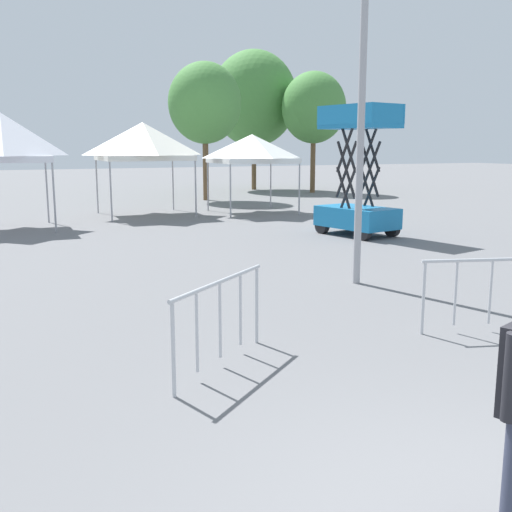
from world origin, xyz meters
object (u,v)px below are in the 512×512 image
Objects in this scene: tree_behind_tents_center at (314,108)px; scissor_lift at (357,196)px; canopy_tent_center at (252,149)px; crowd_barrier_mid_lot at (491,280)px; canopy_tent_behind_right at (1,137)px; canopy_tent_behind_left at (143,141)px; crowd_barrier_by_lift at (220,306)px; tree_behind_tents_left at (205,103)px; tree_behind_tents_right at (254,99)px.

scissor_lift is at bearing -116.00° from tree_behind_tents_center.
crowd_barrier_mid_lot is at bearing -102.63° from canopy_tent_center.
canopy_tent_behind_right is 9.20m from canopy_tent_center.
canopy_tent_behind_left is 2.10× the size of crowd_barrier_by_lift.
crowd_barrier_mid_lot is at bearing -114.99° from tree_behind_tents_center.
canopy_tent_center is 0.82× the size of scissor_lift.
tree_behind_tents_left reaches higher than crowd_barrier_mid_lot.
tree_behind_tents_right is 30.50m from crowd_barrier_by_lift.
crowd_barrier_by_lift is (-3.42, -16.25, -2.04)m from canopy_tent_behind_left.
crowd_barrier_by_lift is (-7.88, -21.49, -3.90)m from tree_behind_tents_left.
tree_behind_tents_center is at bearing -61.64° from tree_behind_tents_right.
tree_behind_tents_left is 7.49m from tree_behind_tents_center.
crowd_barrier_mid_lot is 1.21× the size of crowd_barrier_by_lift.
crowd_barrier_mid_lot is at bearing -113.22° from scissor_lift.
canopy_tent_center reaches higher than crowd_barrier_mid_lot.
scissor_lift reaches higher than crowd_barrier_by_lift.
canopy_tent_behind_left is at bearing -131.70° from tree_behind_tents_right.
tree_behind_tents_center is 4.03× the size of crowd_barrier_by_lift.
scissor_lift is 19.93m from tree_behind_tents_right.
scissor_lift is at bearing -31.71° from canopy_tent_behind_right.
canopy_tent_behind_left is 0.42× the size of tree_behind_tents_right.
canopy_tent_behind_right is 19.76m from tree_behind_tents_right.
canopy_tent_center is 16.13m from crowd_barrier_mid_lot.
crowd_barrier_by_lift is (-13.12, -27.14, -4.67)m from tree_behind_tents_right.
crowd_barrier_by_lift is (1.61, -14.20, -2.14)m from canopy_tent_behind_right.
canopy_tent_behind_right is 2.19× the size of crowd_barrier_by_lift.
crowd_barrier_by_lift is at bearing -115.80° from tree_behind_tents_right.
crowd_barrier_by_lift is (-4.01, 0.34, 0.00)m from crowd_barrier_mid_lot.
tree_behind_tents_center is at bearing 28.99° from canopy_tent_behind_right.
tree_behind_tents_right is 4.10× the size of crowd_barrier_mid_lot.
canopy_tent_center is 0.47× the size of tree_behind_tents_left.
canopy_tent_behind_right is at bearing 148.29° from scissor_lift.
scissor_lift is 0.46× the size of tree_behind_tents_right.
crowd_barrier_by_lift is (-7.76, -8.41, -0.41)m from scissor_lift.
canopy_tent_behind_left is at bearing 92.04° from crowd_barrier_mid_lot.
canopy_tent_center is 0.38× the size of tree_behind_tents_right.
crowd_barrier_mid_lot is (-11.09, -23.79, -3.98)m from tree_behind_tents_center.
canopy_tent_behind_right is 1.82× the size of crowd_barrier_mid_lot.
tree_behind_tents_right is at bearing 41.29° from canopy_tent_behind_right.
tree_behind_tents_right reaches higher than canopy_tent_behind_left.
tree_behind_tents_right reaches higher than scissor_lift.
tree_behind_tents_center is (7.34, 15.05, 3.57)m from scissor_lift.
tree_behind_tents_left is at bearing 79.95° from crowd_barrier_mid_lot.
crowd_barrier_mid_lot is at bearing -100.05° from tree_behind_tents_left.
crowd_barrier_mid_lot is (-3.87, -21.82, -3.90)m from tree_behind_tents_left.
tree_behind_tents_center is at bearing 64.00° from scissor_lift.
tree_behind_tents_right is at bearing 48.30° from canopy_tent_behind_left.
tree_behind_tents_left is 22.50m from crowd_barrier_mid_lot.
tree_behind_tents_left reaches higher than scissor_lift.
canopy_tent_center is at bearing -12.89° from canopy_tent_behind_left.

